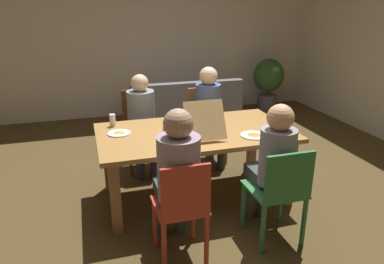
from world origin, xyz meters
TOP-DOWN VIEW (x-y plane):
  - ground_plane at (0.00, 0.00)m, footprint 20.00×20.00m
  - back_wall at (0.00, 3.25)m, footprint 6.52×0.12m
  - dining_table at (0.00, 0.00)m, footprint 1.92×1.07m
  - chair_0 at (-0.40, -0.96)m, footprint 0.39×0.41m
  - person_0 at (-0.40, -0.82)m, footprint 0.33×0.52m
  - chair_1 at (-0.40, 0.98)m, footprint 0.42×0.46m
  - person_1 at (-0.40, 0.82)m, footprint 0.33×0.52m
  - chair_2 at (0.44, 0.95)m, footprint 0.42×0.45m
  - person_2 at (0.44, 0.81)m, footprint 0.31×0.51m
  - chair_3 at (0.44, -0.94)m, footprint 0.44×0.44m
  - person_3 at (0.44, -0.79)m, footprint 0.30×0.52m
  - pizza_box_0 at (0.01, -0.06)m, footprint 0.38×0.55m
  - plate_0 at (0.50, -0.31)m, footprint 0.26×0.26m
  - plate_1 at (-0.73, 0.13)m, footprint 0.23×0.23m
  - drinking_glass_0 at (-0.77, 0.39)m, footprint 0.06×0.06m
  - drinking_glass_1 at (-0.32, -0.12)m, footprint 0.06×0.06m
  - drinking_glass_2 at (-0.18, -0.38)m, footprint 0.07×0.07m
  - couch at (0.62, 2.50)m, footprint 1.78×0.76m
  - potted_plant at (2.28, 2.73)m, footprint 0.55×0.55m

SIDE VIEW (x-z plane):
  - ground_plane at x=0.00m, z-range 0.00..0.00m
  - couch at x=0.62m, z-range -0.09..0.65m
  - chair_3 at x=0.44m, z-range 0.05..0.92m
  - chair_2 at x=0.44m, z-range 0.03..0.95m
  - chair_0 at x=-0.40m, z-range 0.05..0.94m
  - chair_1 at x=-0.40m, z-range 0.05..1.00m
  - potted_plant at x=2.28m, z-range 0.09..1.06m
  - dining_table at x=0.00m, z-range 0.27..1.01m
  - person_1 at x=-0.40m, z-range 0.11..1.27m
  - person_3 at x=0.44m, z-range 0.10..1.31m
  - person_2 at x=0.44m, z-range 0.11..1.33m
  - person_0 at x=-0.40m, z-range 0.11..1.35m
  - plate_0 at x=0.50m, z-range 0.73..0.76m
  - plate_1 at x=-0.73m, z-range 0.73..0.76m
  - pizza_box_0 at x=0.01m, z-range 0.61..0.97m
  - drinking_glass_1 at x=-0.32m, z-range 0.74..0.85m
  - drinking_glass_0 at x=-0.77m, z-range 0.74..0.87m
  - drinking_glass_2 at x=-0.18m, z-range 0.74..0.87m
  - back_wall at x=0.00m, z-range 0.00..2.91m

